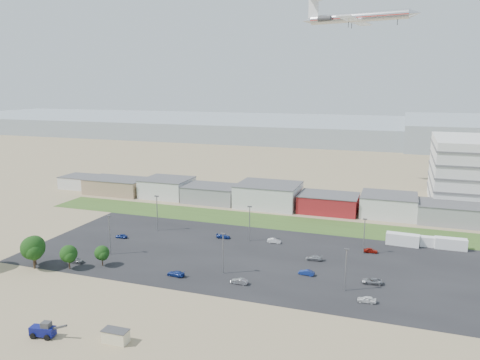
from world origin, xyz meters
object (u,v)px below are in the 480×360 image
at_px(parked_car_1, 306,272).
at_px(parked_car_12, 314,258).
at_px(parked_car_8, 371,250).
at_px(parked_car_10, 76,260).
at_px(parked_car_6, 223,236).
at_px(parked_car_13, 239,281).
at_px(box_trailer_a, 403,239).
at_px(parked_car_0, 372,281).
at_px(airliner, 358,17).
at_px(parked_car_3, 176,274).
at_px(parked_car_11, 274,241).
at_px(parked_car_5, 121,236).
at_px(parked_car_2, 367,299).
at_px(telehandler, 43,329).
at_px(portable_shed, 116,336).

xyz_separation_m(parked_car_1, parked_car_12, (-0.12, 9.90, 0.01)).
bearing_deg(parked_car_8, parked_car_10, 109.77).
distance_m(parked_car_6, parked_car_13, 32.03).
bearing_deg(box_trailer_a, parked_car_6, -163.94).
bearing_deg(parked_car_0, airliner, -177.41).
bearing_deg(box_trailer_a, parked_car_8, -127.46).
relative_size(parked_car_3, parked_car_11, 1.12).
height_order(parked_car_3, parked_car_13, parked_car_13).
xyz_separation_m(parked_car_3, parked_car_5, (-27.43, 19.55, -0.03)).
xyz_separation_m(parked_car_2, parked_car_11, (-27.42, 29.16, -0.02)).
bearing_deg(parked_car_1, airliner, -173.23).
xyz_separation_m(parked_car_0, parked_car_3, (-43.30, -10.60, -0.01)).
xyz_separation_m(box_trailer_a, parked_car_6, (-48.98, -10.76, -1.04)).
bearing_deg(parked_car_10, parked_car_12, -64.43).
bearing_deg(parked_car_0, parked_car_10, -87.26).
xyz_separation_m(parked_car_0, parked_car_6, (-42.75, 18.50, -0.04)).
distance_m(parked_car_2, parked_car_10, 70.32).
bearing_deg(telehandler, box_trailer_a, 41.70).
bearing_deg(airliner, parked_car_3, -93.77).
bearing_deg(parked_car_0, portable_shed, -51.67).
height_order(parked_car_3, parked_car_5, parked_car_3).
height_order(airliner, parked_car_3, airliner).
bearing_deg(telehandler, airliner, 66.39).
height_order(telehandler, parked_car_6, telehandler).
height_order(parked_car_1, parked_car_3, parked_car_3).
bearing_deg(portable_shed, box_trailer_a, 54.71).
xyz_separation_m(parked_car_11, parked_car_13, (-0.10, -29.23, 0.01)).
bearing_deg(parked_car_11, parked_car_13, 177.86).
height_order(portable_shed, parked_car_10, portable_shed).
distance_m(box_trailer_a, parked_car_13, 51.92).
height_order(portable_shed, parked_car_11, portable_shed).
distance_m(portable_shed, airliner, 156.32).
xyz_separation_m(box_trailer_a, parked_car_5, (-76.96, -20.31, -1.04)).
distance_m(parked_car_5, parked_car_10, 20.21).
relative_size(parked_car_5, parked_car_6, 0.86).
bearing_deg(parked_car_1, portable_shed, -26.22).
height_order(parked_car_3, parked_car_6, parked_car_3).
relative_size(parked_car_6, parked_car_13, 1.06).
bearing_deg(parked_car_5, parked_car_11, 103.24).
relative_size(parked_car_11, parked_car_12, 0.89).
bearing_deg(parked_car_5, parked_car_6, 108.45).
xyz_separation_m(parked_car_1, parked_car_2, (14.41, -9.79, 0.04)).
relative_size(telehandler, box_trailer_a, 0.80).
bearing_deg(airliner, parked_car_2, -71.54).
distance_m(parked_car_5, parked_car_8, 70.01).
bearing_deg(parked_car_6, parked_car_11, -89.73).
bearing_deg(parked_car_8, parked_car_3, 121.75).
bearing_deg(portable_shed, parked_car_8, 55.92).
xyz_separation_m(portable_shed, parked_car_5, (-30.63, 48.55, -0.56)).
bearing_deg(parked_car_11, parked_car_3, 150.69).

